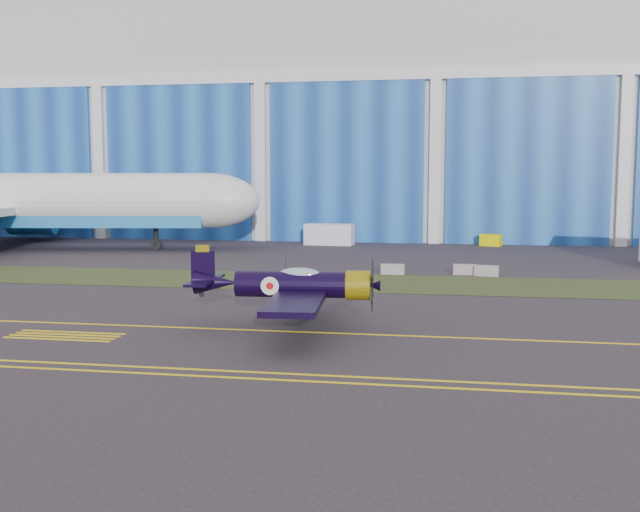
# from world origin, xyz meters

# --- Properties ---
(ground) EXTENTS (260.00, 260.00, 0.00)m
(ground) POSITION_xyz_m (0.00, 0.00, 0.00)
(ground) COLOR #332C32
(ground) RESTS_ON ground
(grass_median) EXTENTS (260.00, 10.00, 0.02)m
(grass_median) POSITION_xyz_m (0.00, 14.00, 0.02)
(grass_median) COLOR #475128
(grass_median) RESTS_ON ground
(hangar) EXTENTS (220.00, 45.70, 30.00)m
(hangar) POSITION_xyz_m (0.00, 71.79, 14.96)
(hangar) COLOR silver
(hangar) RESTS_ON ground
(taxiway_centreline) EXTENTS (200.00, 0.20, 0.02)m
(taxiway_centreline) POSITION_xyz_m (0.00, -5.00, 0.01)
(taxiway_centreline) COLOR yellow
(taxiway_centreline) RESTS_ON ground
(edge_line_near) EXTENTS (80.00, 0.20, 0.02)m
(edge_line_near) POSITION_xyz_m (0.00, -14.50, 0.01)
(edge_line_near) COLOR yellow
(edge_line_near) RESTS_ON ground
(edge_line_far) EXTENTS (80.00, 0.20, 0.02)m
(edge_line_far) POSITION_xyz_m (0.00, -13.50, 0.01)
(edge_line_far) COLOR yellow
(edge_line_far) RESTS_ON ground
(hold_short_ladder) EXTENTS (6.00, 2.40, 0.02)m
(hold_short_ladder) POSITION_xyz_m (-18.00, -8.10, 0.01)
(hold_short_ladder) COLOR yellow
(hold_short_ladder) RESTS_ON ground
(warbird) EXTENTS (12.79, 15.02, 4.20)m
(warbird) POSITION_xyz_m (-6.50, -4.30, 2.50)
(warbird) COLOR black
(warbird) RESTS_ON ground
(shipping_container) EXTENTS (6.04, 2.82, 2.54)m
(shipping_container) POSITION_xyz_m (-12.43, 45.15, 1.27)
(shipping_container) COLOR white
(shipping_container) RESTS_ON ground
(tug) EXTENTS (2.74, 2.15, 1.40)m
(tug) POSITION_xyz_m (6.82, 47.10, 0.70)
(tug) COLOR #E2DF00
(tug) RESTS_ON ground
(barrier_a) EXTENTS (2.01, 0.63, 0.90)m
(barrier_a) POSITION_xyz_m (-2.76, 19.33, 0.45)
(barrier_a) COLOR gray
(barrier_a) RESTS_ON ground
(barrier_b) EXTENTS (2.02, 0.66, 0.90)m
(barrier_b) POSITION_xyz_m (3.33, 20.23, 0.45)
(barrier_b) COLOR #9E898F
(barrier_b) RESTS_ON ground
(barrier_c) EXTENTS (2.07, 0.90, 0.90)m
(barrier_c) POSITION_xyz_m (5.10, 19.73, 0.45)
(barrier_c) COLOR gray
(barrier_c) RESTS_ON ground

